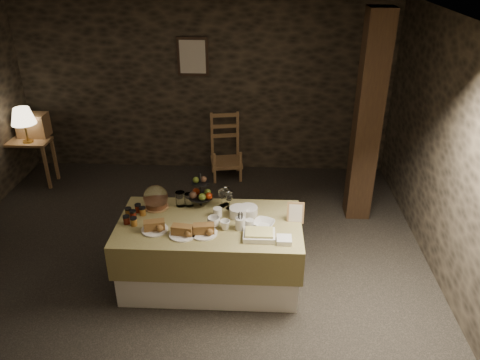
{
  "coord_description": "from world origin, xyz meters",
  "views": [
    {
      "loc": [
        0.84,
        -4.24,
        3.23
      ],
      "look_at": [
        0.63,
        0.2,
        0.95
      ],
      "focal_mm": 35.0,
      "sensor_mm": 36.0,
      "label": 1
    }
  ],
  "objects_px": {
    "console_table": "(28,149)",
    "table_lamp": "(23,116)",
    "wine_rack": "(33,125)",
    "chair": "(227,149)",
    "buffet_table": "(210,248)",
    "fruit_stand": "(201,193)",
    "timber_column": "(368,120)"
  },
  "relations": [
    {
      "from": "table_lamp",
      "to": "wine_rack",
      "type": "height_order",
      "value": "table_lamp"
    },
    {
      "from": "console_table",
      "to": "chair",
      "type": "distance_m",
      "value": 2.87
    },
    {
      "from": "buffet_table",
      "to": "console_table",
      "type": "distance_m",
      "value": 3.55
    },
    {
      "from": "wine_rack",
      "to": "fruit_stand",
      "type": "distance_m",
      "value": 3.32
    },
    {
      "from": "console_table",
      "to": "table_lamp",
      "type": "distance_m",
      "value": 0.52
    },
    {
      "from": "chair",
      "to": "fruit_stand",
      "type": "distance_m",
      "value": 2.23
    },
    {
      "from": "console_table",
      "to": "chair",
      "type": "bearing_deg",
      "value": 8.16
    },
    {
      "from": "timber_column",
      "to": "console_table",
      "type": "bearing_deg",
      "value": 171.95
    },
    {
      "from": "wine_rack",
      "to": "timber_column",
      "type": "height_order",
      "value": "timber_column"
    },
    {
      "from": "timber_column",
      "to": "fruit_stand",
      "type": "xyz_separation_m",
      "value": [
        -1.89,
        -1.13,
        -0.43
      ]
    },
    {
      "from": "fruit_stand",
      "to": "table_lamp",
      "type": "bearing_deg",
      "value": 147.17
    },
    {
      "from": "buffet_table",
      "to": "fruit_stand",
      "type": "bearing_deg",
      "value": 109.36
    },
    {
      "from": "wine_rack",
      "to": "chair",
      "type": "height_order",
      "value": "wine_rack"
    },
    {
      "from": "buffet_table",
      "to": "chair",
      "type": "height_order",
      "value": "chair"
    },
    {
      "from": "console_table",
      "to": "fruit_stand",
      "type": "distance_m",
      "value": 3.28
    },
    {
      "from": "timber_column",
      "to": "chair",
      "type": "bearing_deg",
      "value": 149.34
    },
    {
      "from": "buffet_table",
      "to": "fruit_stand",
      "type": "xyz_separation_m",
      "value": [
        -0.12,
        0.34,
        0.45
      ]
    },
    {
      "from": "buffet_table",
      "to": "fruit_stand",
      "type": "height_order",
      "value": "fruit_stand"
    },
    {
      "from": "table_lamp",
      "to": "fruit_stand",
      "type": "relative_size",
      "value": 1.34
    },
    {
      "from": "chair",
      "to": "console_table",
      "type": "bearing_deg",
      "value": 178.26
    },
    {
      "from": "table_lamp",
      "to": "wine_rack",
      "type": "xyz_separation_m",
      "value": [
        0.0,
        0.23,
        -0.21
      ]
    },
    {
      "from": "wine_rack",
      "to": "chair",
      "type": "xyz_separation_m",
      "value": [
        2.79,
        0.23,
        -0.42
      ]
    },
    {
      "from": "fruit_stand",
      "to": "timber_column",
      "type": "bearing_deg",
      "value": 30.76
    },
    {
      "from": "console_table",
      "to": "wine_rack",
      "type": "relative_size",
      "value": 1.62
    },
    {
      "from": "console_table",
      "to": "fruit_stand",
      "type": "relative_size",
      "value": 1.81
    },
    {
      "from": "console_table",
      "to": "table_lamp",
      "type": "xyz_separation_m",
      "value": [
        0.05,
        -0.05,
        0.51
      ]
    },
    {
      "from": "chair",
      "to": "timber_column",
      "type": "xyz_separation_m",
      "value": [
        1.79,
        -1.06,
        0.87
      ]
    },
    {
      "from": "table_lamp",
      "to": "timber_column",
      "type": "xyz_separation_m",
      "value": [
        4.58,
        -0.6,
        0.24
      ]
    },
    {
      "from": "buffet_table",
      "to": "timber_column",
      "type": "bearing_deg",
      "value": 39.5
    },
    {
      "from": "console_table",
      "to": "chair",
      "type": "xyz_separation_m",
      "value": [
        2.84,
        0.41,
        -0.12
      ]
    },
    {
      "from": "chair",
      "to": "buffet_table",
      "type": "bearing_deg",
      "value": -99.57
    },
    {
      "from": "console_table",
      "to": "chair",
      "type": "height_order",
      "value": "chair"
    }
  ]
}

